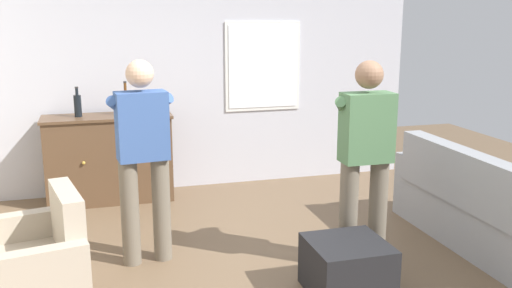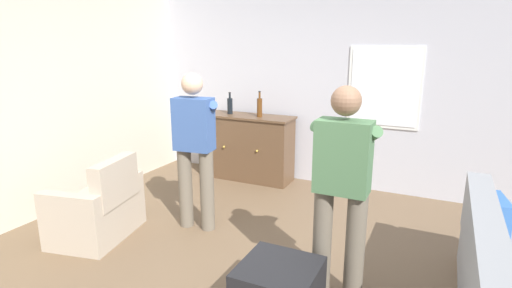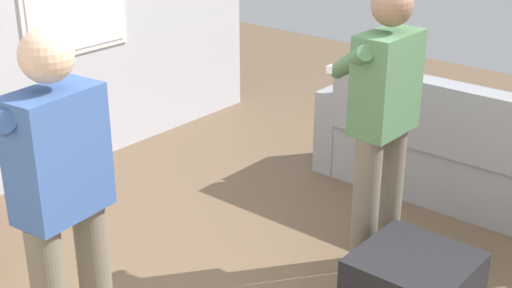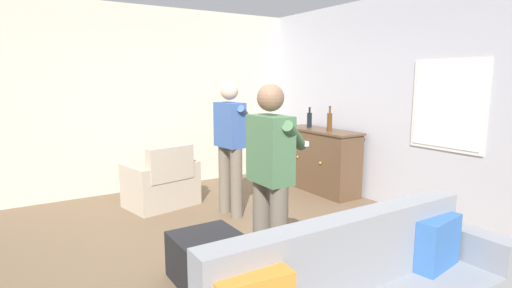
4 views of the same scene
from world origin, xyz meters
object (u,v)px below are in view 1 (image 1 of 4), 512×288
person_standing_left (143,152)px  ottoman (347,268)px  bottle_wine_green (126,102)px  sideboard_cabinet (109,159)px  bottle_liquor_amber (78,105)px  couch (487,216)px  person_standing_right (365,154)px  armchair (38,272)px

person_standing_left → ottoman: bearing=-35.7°
ottoman → bottle_wine_green: bearing=117.8°
sideboard_cabinet → bottle_liquor_amber: 0.67m
couch → bottle_liquor_amber: bottle_liquor_amber is taller
bottle_wine_green → ottoman: bottle_wine_green is taller
couch → bottle_wine_green: bearing=140.8°
sideboard_cabinet → ottoman: (1.61, -2.68, -0.28)m
couch → sideboard_cabinet: 3.85m
sideboard_cabinet → person_standing_right: size_ratio=0.81×
sideboard_cabinet → person_standing_right: bearing=-49.3°
armchair → sideboard_cabinet: sideboard_cabinet is taller
ottoman → sideboard_cabinet: bearing=120.9°
couch → armchair: 3.61m
couch → bottle_liquor_amber: 4.15m
ottoman → person_standing_left: 1.84m
armchair → bottle_wine_green: 2.55m
armchair → bottle_wine_green: (0.77, 2.30, 0.81)m
sideboard_cabinet → bottle_wine_green: 0.65m
ottoman → person_standing_right: person_standing_right is taller
bottle_wine_green → person_standing_left: 1.68m
bottle_wine_green → bottle_liquor_amber: (-0.50, 0.03, -0.02)m
ottoman → person_standing_right: size_ratio=0.33×
sideboard_cabinet → bottle_wine_green: bearing=-6.7°
armchair → couch: bearing=-0.4°
couch → sideboard_cabinet: size_ratio=1.72×
ottoman → person_standing_right: 0.91m
armchair → person_standing_left: person_standing_left is taller
armchair → sideboard_cabinet: size_ratio=0.73×
couch → bottle_liquor_amber: (-3.34, 2.35, 0.74)m
couch → person_standing_right: person_standing_right is taller
armchair → person_standing_left: (0.80, 0.63, 0.65)m
couch → person_standing_right: (-1.12, 0.10, 0.59)m
armchair → ottoman: (2.17, -0.36, -0.09)m
sideboard_cabinet → couch: bearing=-37.6°
armchair → bottle_liquor_amber: bearing=83.3°
couch → ottoman: (-1.44, -0.33, -0.14)m
armchair → bottle_liquor_amber: size_ratio=3.10×
bottle_wine_green → person_standing_right: (1.73, -2.22, -0.16)m
armchair → bottle_wine_green: size_ratio=2.72×
armchair → bottle_wine_green: bottle_wine_green is taller
bottle_wine_green → person_standing_left: bearing=-88.9°
bottle_wine_green → bottle_liquor_amber: size_ratio=1.14×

